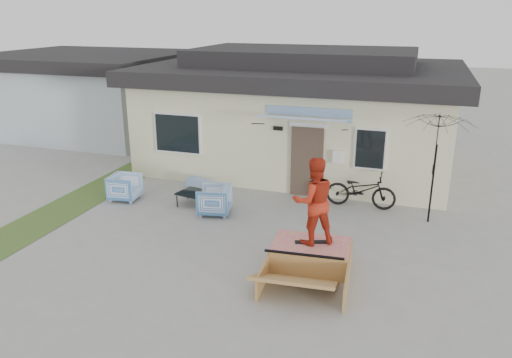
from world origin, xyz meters
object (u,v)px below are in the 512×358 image
(armchair_right, at_px, (214,199))
(skateboard, at_px, (312,242))
(skater, at_px, (314,200))
(coffee_table, at_px, (193,198))
(patio_umbrella, at_px, (435,158))
(armchair_left, at_px, (125,186))
(skate_ramp, at_px, (311,255))
(loveseat, at_px, (208,182))
(bicycle, at_px, (361,186))

(armchair_right, distance_m, skateboard, 3.78)
(armchair_right, xyz_separation_m, skater, (3.16, -2.08, 1.10))
(coffee_table, xyz_separation_m, skateboard, (4.02, -2.53, 0.39))
(patio_umbrella, bearing_deg, skater, -126.02)
(armchair_left, distance_m, armchair_right, 2.91)
(patio_umbrella, distance_m, skate_ramp, 4.40)
(loveseat, height_order, skate_ramp, loveseat)
(skateboard, bearing_deg, bicycle, 62.08)
(skate_ramp, bearing_deg, skateboard, 90.00)
(armchair_left, distance_m, patio_umbrella, 8.65)
(loveseat, relative_size, skateboard, 1.94)
(loveseat, distance_m, bicycle, 4.66)
(armchair_right, relative_size, coffee_table, 1.16)
(loveseat, relative_size, armchair_left, 1.70)
(skater, bearing_deg, skateboard, -119.92)
(armchair_right, height_order, skater, skater)
(skater, bearing_deg, armchair_left, -50.36)
(skate_ramp, bearing_deg, coffee_table, 142.79)
(patio_umbrella, bearing_deg, coffee_table, -173.00)
(armchair_left, relative_size, bicycle, 0.43)
(loveseat, xyz_separation_m, skate_ramp, (4.08, -3.79, -0.00))
(patio_umbrella, distance_m, skateboard, 4.27)
(loveseat, height_order, armchair_left, armchair_left)
(armchair_left, bearing_deg, armchair_right, -100.61)
(armchair_right, distance_m, skate_ramp, 3.82)
(skate_ramp, xyz_separation_m, skater, (-0.00, 0.05, 1.26))
(bicycle, xyz_separation_m, skateboard, (-0.57, -3.82, -0.05))
(patio_umbrella, relative_size, skater, 1.17)
(armchair_left, distance_m, skateboard, 6.48)
(patio_umbrella, distance_m, skater, 4.11)
(patio_umbrella, bearing_deg, loveseat, 176.32)
(bicycle, bearing_deg, armchair_left, 103.15)
(skate_ramp, distance_m, skateboard, 0.30)
(coffee_table, bearing_deg, skate_ramp, -32.72)
(coffee_table, xyz_separation_m, patio_umbrella, (6.43, 0.79, 1.56))
(bicycle, height_order, skate_ramp, bicycle)
(armchair_right, bearing_deg, patio_umbrella, 90.80)
(loveseat, distance_m, skater, 5.67)
(armchair_left, bearing_deg, bicycle, -83.71)
(skate_ramp, height_order, skateboard, skateboard)
(patio_umbrella, height_order, skate_ramp, patio_umbrella)
(loveseat, distance_m, armchair_right, 1.90)
(loveseat, xyz_separation_m, coffee_table, (0.06, -1.21, -0.09))
(skate_ramp, bearing_deg, patio_umbrella, 49.98)
(armchair_left, relative_size, skater, 0.44)
(bicycle, bearing_deg, skater, 171.43)
(loveseat, height_order, bicycle, bicycle)
(skater, bearing_deg, bicycle, -128.40)
(armchair_right, relative_size, skate_ramp, 0.40)
(loveseat, height_order, armchair_right, armchair_right)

